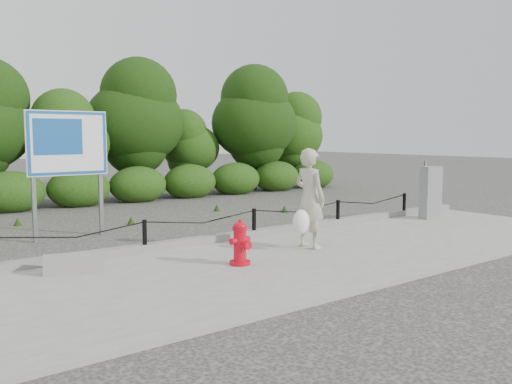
{
  "coord_description": "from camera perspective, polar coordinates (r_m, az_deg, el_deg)",
  "views": [
    {
      "loc": [
        -6.76,
        -8.98,
        2.21
      ],
      "look_at": [
        0.2,
        0.2,
        1.0
      ],
      "focal_mm": 38.0,
      "sensor_mm": 36.0,
      "label": 1
    }
  ],
  "objects": [
    {
      "name": "curb",
      "position": [
        11.47,
        -0.36,
        -4.35
      ],
      "size": [
        14.0,
        0.22,
        0.14
      ],
      "primitive_type": "cube",
      "color": "slate",
      "rests_on": "sidewalk"
    },
    {
      "name": "chain_barrier",
      "position": [
        11.38,
        -0.21,
        -2.87
      ],
      "size": [
        10.06,
        0.06,
        0.6
      ],
      "color": "black",
      "rests_on": "sidewalk"
    },
    {
      "name": "treeline",
      "position": [
        19.57,
        -13.59,
        6.86
      ],
      "size": [
        20.13,
        3.8,
        4.89
      ],
      "color": "black",
      "rests_on": "ground"
    },
    {
      "name": "concrete_block",
      "position": [
        8.98,
        -18.68,
        -7.13
      ],
      "size": [
        0.93,
        0.56,
        0.28
      ],
      "primitive_type": "cube",
      "rotation": [
        0.0,
        0.0,
        -0.31
      ],
      "color": "gray",
      "rests_on": "sidewalk"
    },
    {
      "name": "sidewalk",
      "position": [
        9.96,
        6.78,
        -6.64
      ],
      "size": [
        14.0,
        4.0,
        0.08
      ],
      "primitive_type": "cube",
      "color": "gray",
      "rests_on": "ground"
    },
    {
      "name": "advertising_sign",
      "position": [
        12.13,
        -19.24,
        4.3
      ],
      "size": [
        1.7,
        0.18,
        2.72
      ],
      "rotation": [
        0.0,
        0.0,
        0.02
      ],
      "color": "slate",
      "rests_on": "ground"
    },
    {
      "name": "pedestrian",
      "position": [
        10.25,
        5.62,
        -0.82
      ],
      "size": [
        0.77,
        0.73,
        1.89
      ],
      "rotation": [
        0.0,
        0.0,
        1.66
      ],
      "color": "#B0AE97",
      "rests_on": "sidewalk"
    },
    {
      "name": "ground",
      "position": [
        11.46,
        -0.21,
        -5.13
      ],
      "size": [
        90.0,
        90.0,
        0.0
      ],
      "primitive_type": "plane",
      "color": "#2D2B28",
      "rests_on": "ground"
    },
    {
      "name": "utility_cabinet",
      "position": [
        14.54,
        17.89,
        -0.05
      ],
      "size": [
        0.55,
        0.4,
        1.48
      ],
      "rotation": [
        0.0,
        0.0,
        -0.15
      ],
      "color": "gray",
      "rests_on": "sidewalk"
    },
    {
      "name": "fire_hydrant",
      "position": [
        8.96,
        -1.67,
        -5.42
      ],
      "size": [
        0.4,
        0.42,
        0.75
      ],
      "rotation": [
        0.0,
        0.0,
        0.13
      ],
      "color": "red",
      "rests_on": "sidewalk"
    }
  ]
}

